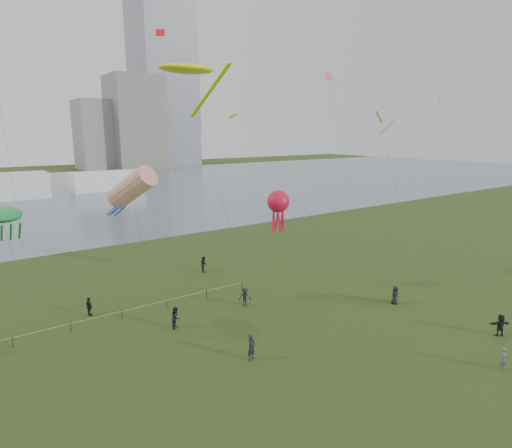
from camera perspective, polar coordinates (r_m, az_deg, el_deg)
ground_plane at (r=30.54m, az=11.55°, el=-18.20°), size 400.00×400.00×0.00m
lake at (r=120.21m, az=-25.84°, el=3.68°), size 400.00×120.00×0.08m
tower at (r=207.64m, az=-12.63°, el=24.37°), size 24.00×24.00×120.00m
building_mid at (r=191.27m, az=-15.84°, el=12.87°), size 20.00×20.00×38.00m
building_low at (r=192.66m, az=-20.35°, el=11.08°), size 16.00×18.00×28.00m
pavilion_right at (r=121.09m, az=-19.25°, el=5.46°), size 18.00×7.00×5.00m
fence at (r=36.78m, az=-26.75°, el=-12.87°), size 24.07×0.07×1.05m
kite_flyer at (r=33.49m, az=30.16°, el=-15.32°), size 0.59×0.40×1.57m
spectator_a at (r=35.37m, az=-10.63°, el=-12.14°), size 1.06×1.08×1.76m
spectator_b at (r=38.87m, az=-1.49°, el=-9.69°), size 1.25×1.08×1.67m
spectator_c at (r=39.54m, az=-21.35°, el=-10.23°), size 0.60×1.02×1.62m
spectator_d at (r=41.27m, az=18.03°, el=-8.99°), size 0.83×0.55×1.67m
spectator_e at (r=38.42m, az=29.79°, el=-11.62°), size 1.64×1.26×1.73m
spectator_f at (r=30.43m, az=-0.62°, el=-16.12°), size 0.75×0.59×1.79m
spectator_g at (r=48.26m, az=-6.97°, el=-5.32°), size 0.91×1.02×1.74m
kite_stingray at (r=43.00m, az=-9.20°, el=19.69°), size 5.57×12.07×21.54m
kite_windsock at (r=37.48m, az=-16.21°, el=4.68°), size 4.31×5.19×12.70m
kite_creature at (r=35.37m, az=-30.80°, el=1.07°), size 2.68×4.90×10.05m
kite_octopus at (r=40.96m, az=2.99°, el=2.92°), size 5.71×3.28×9.89m
kite_delta at (r=41.08m, az=16.55°, el=11.95°), size 9.10×13.84×17.24m
small_kites at (r=43.72m, az=-0.79°, el=22.14°), size 40.14×17.56×7.87m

